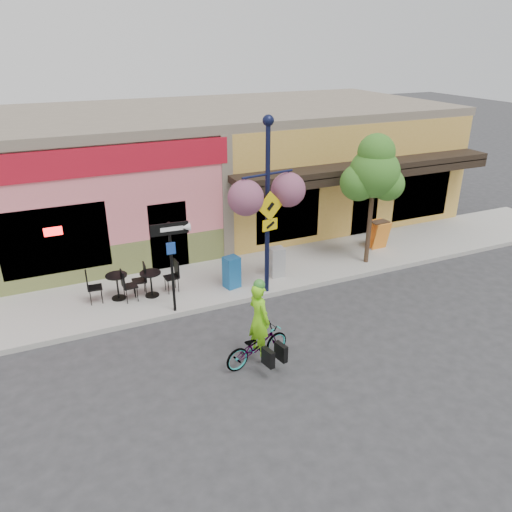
{
  "coord_description": "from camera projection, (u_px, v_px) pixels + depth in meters",
  "views": [
    {
      "loc": [
        -6.43,
        -10.96,
        6.93
      ],
      "look_at": [
        -1.31,
        0.5,
        1.4
      ],
      "focal_mm": 35.0,
      "sensor_mm": 36.0,
      "label": 1
    }
  ],
  "objects": [
    {
      "name": "ground",
      "position": [
        304.0,
        299.0,
        14.35
      ],
      "size": [
        90.0,
        90.0,
        0.0
      ],
      "primitive_type": "plane",
      "color": "#2D2D30",
      "rests_on": "ground"
    },
    {
      "name": "sidewalk",
      "position": [
        274.0,
        270.0,
        16.0
      ],
      "size": [
        24.0,
        3.0,
        0.15
      ],
      "primitive_type": "cube",
      "color": "#9E9B93",
      "rests_on": "ground"
    },
    {
      "name": "curb",
      "position": [
        295.0,
        289.0,
        14.78
      ],
      "size": [
        24.0,
        0.12,
        0.15
      ],
      "primitive_type": "cube",
      "color": "#A8A59E",
      "rests_on": "ground"
    },
    {
      "name": "building",
      "position": [
        214.0,
        166.0,
        19.72
      ],
      "size": [
        18.2,
        8.2,
        4.5
      ],
      "primitive_type": null,
      "color": "#E7727B",
      "rests_on": "ground"
    },
    {
      "name": "bicycle",
      "position": [
        257.0,
        345.0,
        11.44
      ],
      "size": [
        1.77,
        0.93,
        0.89
      ],
      "primitive_type": "imported",
      "rotation": [
        0.0,
        0.0,
        1.78
      ],
      "color": "maroon",
      "rests_on": "ground"
    },
    {
      "name": "cyclist_rider",
      "position": [
        259.0,
        328.0,
        11.28
      ],
      "size": [
        0.55,
        0.72,
        1.76
      ],
      "primitive_type": "imported",
      "rotation": [
        0.0,
        0.0,
        1.78
      ],
      "color": "#7CE117",
      "rests_on": "ground"
    },
    {
      "name": "lamp_post",
      "position": [
        267.0,
        209.0,
        13.53
      ],
      "size": [
        1.68,
        0.88,
        5.0
      ],
      "primitive_type": null,
      "rotation": [
        0.0,
        0.0,
        0.16
      ],
      "color": "#101533",
      "rests_on": "sidewalk"
    },
    {
      "name": "one_way_sign",
      "position": [
        172.0,
        268.0,
        12.97
      ],
      "size": [
        0.98,
        0.27,
        2.53
      ],
      "primitive_type": null,
      "rotation": [
        0.0,
        0.0,
        -0.06
      ],
      "color": "black",
      "rests_on": "sidewalk"
    },
    {
      "name": "cafe_set_left",
      "position": [
        117.0,
        283.0,
        13.9
      ],
      "size": [
        1.65,
        0.9,
        0.96
      ],
      "primitive_type": null,
      "rotation": [
        0.0,
        0.0,
        -0.06
      ],
      "color": "black",
      "rests_on": "sidewalk"
    },
    {
      "name": "cafe_set_right",
      "position": [
        151.0,
        281.0,
        14.06
      ],
      "size": [
        1.64,
        0.89,
        0.96
      ],
      "primitive_type": null,
      "rotation": [
        0.0,
        0.0,
        0.06
      ],
      "color": "black",
      "rests_on": "sidewalk"
    },
    {
      "name": "newspaper_box_blue",
      "position": [
        232.0,
        272.0,
        14.57
      ],
      "size": [
        0.5,
        0.47,
        0.95
      ],
      "primitive_type": null,
      "rotation": [
        0.0,
        0.0,
        0.23
      ],
      "color": "#1A5D9C",
      "rests_on": "sidewalk"
    },
    {
      "name": "newspaper_box_grey",
      "position": [
        277.0,
        262.0,
        15.28
      ],
      "size": [
        0.45,
        0.41,
        0.92
      ],
      "primitive_type": null,
      "rotation": [
        0.0,
        0.0,
        -0.06
      ],
      "color": "#9D9D9D",
      "rests_on": "sidewalk"
    },
    {
      "name": "street_tree",
      "position": [
        372.0,
        200.0,
        15.56
      ],
      "size": [
        1.86,
        1.86,
        4.22
      ],
      "primitive_type": null,
      "rotation": [
        0.0,
        0.0,
        -0.14
      ],
      "color": "#3D7A26",
      "rests_on": "sidewalk"
    },
    {
      "name": "sandwich_board",
      "position": [
        382.0,
        236.0,
        17.14
      ],
      "size": [
        0.61,
        0.45,
        0.99
      ],
      "primitive_type": null,
      "rotation": [
        0.0,
        0.0,
        0.03
      ],
      "color": "orange",
      "rests_on": "sidewalk"
    }
  ]
}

